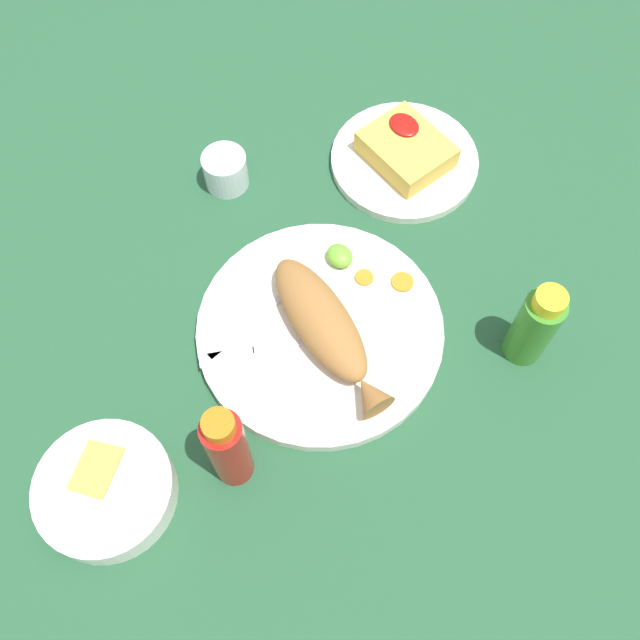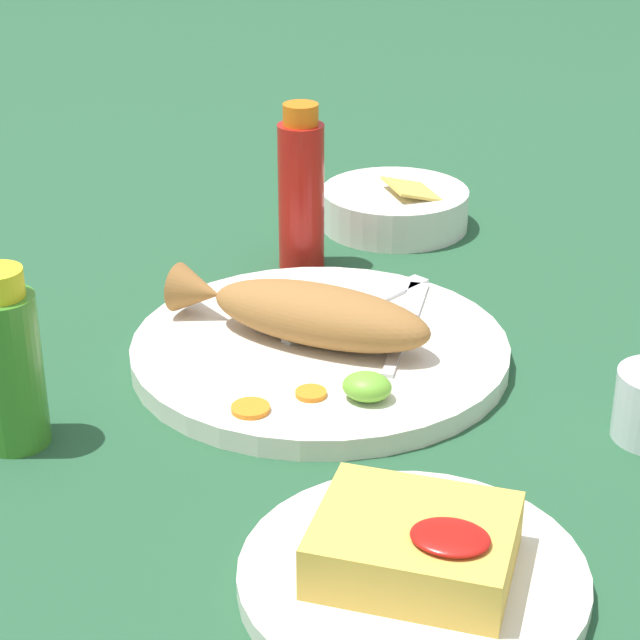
{
  "view_description": "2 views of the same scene",
  "coord_description": "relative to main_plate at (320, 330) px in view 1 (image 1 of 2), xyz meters",
  "views": [
    {
      "loc": [
        -0.32,
        0.25,
        0.85
      ],
      "look_at": [
        0.0,
        0.0,
        0.04
      ],
      "focal_mm": 40.0,
      "sensor_mm": 36.0,
      "label": 1
    },
    {
      "loc": [
        0.25,
        -0.84,
        0.46
      ],
      "look_at": [
        0.0,
        0.0,
        0.04
      ],
      "focal_mm": 65.0,
      "sensor_mm": 36.0,
      "label": 2
    }
  ],
  "objects": [
    {
      "name": "main_plate",
      "position": [
        0.0,
        0.0,
        0.0
      ],
      "size": [
        0.32,
        0.32,
        0.02
      ],
      "primitive_type": "cylinder",
      "color": "white",
      "rests_on": "ground_plane"
    },
    {
      "name": "hot_sauce_bottle_green",
      "position": [
        -0.18,
        -0.19,
        0.06
      ],
      "size": [
        0.05,
        0.05,
        0.14
      ],
      "color": "#3D8428",
      "rests_on": "ground_plane"
    },
    {
      "name": "lime_wedge_main",
      "position": [
        0.06,
        -0.08,
        0.02
      ],
      "size": [
        0.04,
        0.03,
        0.02
      ],
      "primitive_type": "ellipsoid",
      "color": "#6BB233",
      "rests_on": "main_plate"
    },
    {
      "name": "guacamole_bowl",
      "position": [
        -0.01,
        0.33,
        0.02
      ],
      "size": [
        0.16,
        0.16,
        0.05
      ],
      "color": "white",
      "rests_on": "ground_plane"
    },
    {
      "name": "carrot_slice_mid",
      "position": [
        0.02,
        -0.09,
        0.01
      ],
      "size": [
        0.02,
        0.02,
        0.0
      ],
      "primitive_type": "cylinder",
      "color": "orange",
      "rests_on": "main_plate"
    },
    {
      "name": "salt_cup",
      "position": [
        0.28,
        -0.05,
        0.01
      ],
      "size": [
        0.06,
        0.06,
        0.05
      ],
      "color": "silver",
      "rests_on": "ground_plane"
    },
    {
      "name": "hot_sauce_bottle_red",
      "position": [
        -0.08,
        0.19,
        0.07
      ],
      "size": [
        0.05,
        0.05,
        0.17
      ],
      "color": "#B21914",
      "rests_on": "ground_plane"
    },
    {
      "name": "fries_pile",
      "position": [
        0.14,
        -0.27,
        0.02
      ],
      "size": [
        0.12,
        0.1,
        0.04
      ],
      "color": "gold",
      "rests_on": "side_plate_fries"
    },
    {
      "name": "side_plate_fries",
      "position": [
        0.14,
        -0.27,
        -0.0
      ],
      "size": [
        0.22,
        0.22,
        0.01
      ],
      "primitive_type": "cylinder",
      "color": "white",
      "rests_on": "ground_plane"
    },
    {
      "name": "ground_plane",
      "position": [
        0.0,
        0.0,
        -0.01
      ],
      "size": [
        4.0,
        4.0,
        0.0
      ],
      "primitive_type": "plane",
      "color": "#235133"
    },
    {
      "name": "fork_near",
      "position": [
        0.02,
        0.08,
        0.01
      ],
      "size": [
        0.1,
        0.17,
        0.0
      ],
      "rotation": [
        0.0,
        0.0,
        7.37
      ],
      "color": "silver",
      "rests_on": "main_plate"
    },
    {
      "name": "fork_far",
      "position": [
        0.06,
        0.06,
        0.01
      ],
      "size": [
        0.03,
        0.19,
        0.0
      ],
      "rotation": [
        0.0,
        0.0,
        7.92
      ],
      "color": "silver",
      "rests_on": "main_plate"
    },
    {
      "name": "carrot_slice_near",
      "position": [
        -0.02,
        -0.13,
        0.01
      ],
      "size": [
        0.03,
        0.03,
        0.0
      ],
      "primitive_type": "cylinder",
      "color": "orange",
      "rests_on": "main_plate"
    },
    {
      "name": "fried_fish",
      "position": [
        -0.01,
        0.0,
        0.03
      ],
      "size": [
        0.24,
        0.1,
        0.05
      ],
      "rotation": [
        0.0,
        0.0,
        -0.14
      ],
      "color": "#996633",
      "rests_on": "main_plate"
    }
  ]
}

